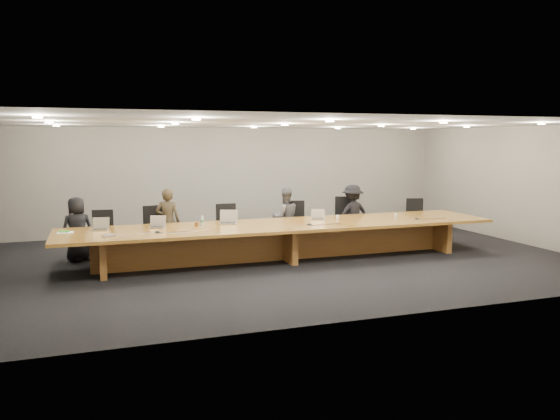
% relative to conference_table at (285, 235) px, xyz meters
% --- Properties ---
extents(ground, '(12.00, 12.00, 0.00)m').
position_rel_conference_table_xyz_m(ground, '(0.00, 0.00, -0.52)').
color(ground, black).
rests_on(ground, ground).
extents(back_wall, '(12.00, 0.02, 2.80)m').
position_rel_conference_table_xyz_m(back_wall, '(0.00, 4.00, 0.88)').
color(back_wall, '#B1AEA1').
rests_on(back_wall, ground).
extents(conference_table, '(9.00, 1.80, 0.75)m').
position_rel_conference_table_xyz_m(conference_table, '(0.00, 0.00, 0.00)').
color(conference_table, '#925F1F').
rests_on(conference_table, ground).
extents(chair_far_left, '(0.56, 0.56, 1.03)m').
position_rel_conference_table_xyz_m(chair_far_left, '(-3.56, 1.32, -0.01)').
color(chair_far_left, black).
rests_on(chair_far_left, ground).
extents(chair_left, '(0.63, 0.63, 1.08)m').
position_rel_conference_table_xyz_m(chair_left, '(-2.46, 1.29, 0.02)').
color(chair_left, black).
rests_on(chair_left, ground).
extents(chair_mid_left, '(0.55, 0.55, 1.08)m').
position_rel_conference_table_xyz_m(chair_mid_left, '(-0.91, 1.18, 0.02)').
color(chair_mid_left, black).
rests_on(chair_mid_left, ground).
extents(chair_mid_right, '(0.65, 0.65, 1.08)m').
position_rel_conference_table_xyz_m(chair_mid_right, '(0.73, 1.25, 0.02)').
color(chair_mid_right, black).
rests_on(chair_mid_right, ground).
extents(chair_right, '(0.71, 0.71, 1.14)m').
position_rel_conference_table_xyz_m(chair_right, '(2.00, 1.22, 0.05)').
color(chair_right, black).
rests_on(chair_right, ground).
extents(chair_far_right, '(0.65, 0.65, 1.02)m').
position_rel_conference_table_xyz_m(chair_far_right, '(4.00, 1.31, -0.01)').
color(chair_far_right, black).
rests_on(chair_far_right, ground).
extents(person_a, '(0.75, 0.61, 1.32)m').
position_rel_conference_table_xyz_m(person_a, '(-4.06, 1.26, 0.14)').
color(person_a, black).
rests_on(person_a, ground).
extents(person_b, '(0.62, 0.52, 1.45)m').
position_rel_conference_table_xyz_m(person_b, '(-2.22, 1.25, 0.20)').
color(person_b, '#372E1E').
rests_on(person_b, ground).
extents(person_c, '(0.70, 0.56, 1.38)m').
position_rel_conference_table_xyz_m(person_c, '(0.46, 1.26, 0.17)').
color(person_c, '#535355').
rests_on(person_c, ground).
extents(person_d, '(0.96, 0.62, 1.41)m').
position_rel_conference_table_xyz_m(person_d, '(2.14, 1.18, 0.19)').
color(person_d, black).
rests_on(person_d, ground).
extents(laptop_a, '(0.34, 0.28, 0.25)m').
position_rel_conference_table_xyz_m(laptop_a, '(-3.62, 0.37, 0.35)').
color(laptop_a, tan).
rests_on(laptop_a, conference_table).
extents(laptop_b, '(0.37, 0.32, 0.24)m').
position_rel_conference_table_xyz_m(laptop_b, '(-2.56, 0.31, 0.35)').
color(laptop_b, '#C3AF95').
rests_on(laptop_b, conference_table).
extents(laptop_c, '(0.44, 0.38, 0.29)m').
position_rel_conference_table_xyz_m(laptop_c, '(-1.11, 0.37, 0.37)').
color(laptop_c, '#C0B293').
rests_on(laptop_c, conference_table).
extents(laptop_d, '(0.35, 0.31, 0.23)m').
position_rel_conference_table_xyz_m(laptop_d, '(0.89, 0.34, 0.35)').
color(laptop_d, '#BCAF8F').
rests_on(laptop_d, conference_table).
extents(water_bottle, '(0.08, 0.08, 0.20)m').
position_rel_conference_table_xyz_m(water_bottle, '(-1.67, 0.24, 0.33)').
color(water_bottle, silver).
rests_on(water_bottle, conference_table).
extents(amber_mug, '(0.07, 0.07, 0.09)m').
position_rel_conference_table_xyz_m(amber_mug, '(-1.79, 0.22, 0.27)').
color(amber_mug, brown).
rests_on(amber_mug, conference_table).
extents(paper_cup_near, '(0.09, 0.09, 0.08)m').
position_rel_conference_table_xyz_m(paper_cup_near, '(1.32, 0.27, 0.27)').
color(paper_cup_near, white).
rests_on(paper_cup_near, conference_table).
extents(paper_cup_far, '(0.08, 0.08, 0.09)m').
position_rel_conference_table_xyz_m(paper_cup_far, '(2.64, 0.02, 0.28)').
color(paper_cup_far, silver).
rests_on(paper_cup_far, conference_table).
extents(notepad, '(0.30, 0.25, 0.02)m').
position_rel_conference_table_xyz_m(notepad, '(-4.24, 0.24, 0.24)').
color(notepad, white).
rests_on(notepad, conference_table).
extents(lime_gadget, '(0.19, 0.14, 0.03)m').
position_rel_conference_table_xyz_m(lime_gadget, '(-4.26, 0.25, 0.26)').
color(lime_gadget, green).
rests_on(lime_gadget, notepad).
extents(av_box, '(0.24, 0.20, 0.03)m').
position_rel_conference_table_xyz_m(av_box, '(-3.49, -0.42, 0.25)').
color(av_box, silver).
rests_on(av_box, conference_table).
extents(mic_left, '(0.13, 0.13, 0.03)m').
position_rel_conference_table_xyz_m(mic_left, '(-2.61, -0.29, 0.25)').
color(mic_left, black).
rests_on(mic_left, conference_table).
extents(mic_center, '(0.14, 0.14, 0.03)m').
position_rel_conference_table_xyz_m(mic_center, '(0.41, -0.33, 0.25)').
color(mic_center, black).
rests_on(mic_center, conference_table).
extents(mic_right, '(0.12, 0.12, 0.03)m').
position_rel_conference_table_xyz_m(mic_right, '(2.95, -0.33, 0.24)').
color(mic_right, black).
rests_on(mic_right, conference_table).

